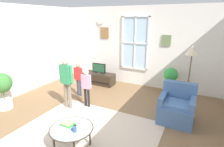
{
  "coord_description": "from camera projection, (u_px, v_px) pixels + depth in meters",
  "views": [
    {
      "loc": [
        2.1,
        -2.89,
        2.31
      ],
      "look_at": [
        0.25,
        0.72,
        1.05
      ],
      "focal_mm": 28.86,
      "sensor_mm": 36.0,
      "label": 1
    }
  ],
  "objects": [
    {
      "name": "person_green_shirt",
      "position": [
        66.0,
        77.0,
        4.6
      ],
      "size": [
        0.41,
        0.19,
        1.37
      ],
      "color": "#726656",
      "rests_on": "ground_plane"
    },
    {
      "name": "remote_near_books",
      "position": [
        74.0,
        127.0,
        3.21
      ],
      "size": [
        0.08,
        0.15,
        0.02
      ],
      "primitive_type": "cube",
      "rotation": [
        0.0,
        0.0,
        0.3
      ],
      "color": "black",
      "rests_on": "coffee_table"
    },
    {
      "name": "person_red_shirt",
      "position": [
        78.0,
        76.0,
        5.42
      ],
      "size": [
        0.31,
        0.14,
        1.03
      ],
      "color": "#333851",
      "rests_on": "ground_plane"
    },
    {
      "name": "potted_plant_corner",
      "position": [
        2.0,
        87.0,
        4.63
      ],
      "size": [
        0.52,
        0.52,
        0.97
      ],
      "color": "silver",
      "rests_on": "ground_plane"
    },
    {
      "name": "tv_stand",
      "position": [
        99.0,
        78.0,
        6.54
      ],
      "size": [
        1.13,
        0.47,
        0.4
      ],
      "color": "#2D2319",
      "rests_on": "ground_plane"
    },
    {
      "name": "back_wall",
      "position": [
        136.0,
        47.0,
        6.23
      ],
      "size": [
        5.67,
        0.17,
        2.7
      ],
      "color": "silver",
      "rests_on": "ground_plane"
    },
    {
      "name": "person_pink_shirt",
      "position": [
        86.0,
        84.0,
        4.72
      ],
      "size": [
        0.31,
        0.14,
        1.04
      ],
      "color": "black",
      "rests_on": "ground_plane"
    },
    {
      "name": "armchair",
      "position": [
        177.0,
        108.0,
        4.15
      ],
      "size": [
        0.76,
        0.74,
        0.87
      ],
      "color": "#476B9E",
      "rests_on": "ground_plane"
    },
    {
      "name": "book_stack",
      "position": [
        67.0,
        123.0,
        3.3
      ],
      "size": [
        0.24,
        0.17,
        0.05
      ],
      "color": "green",
      "rests_on": "coffee_table"
    },
    {
      "name": "potted_plant_by_window",
      "position": [
        170.0,
        81.0,
        5.49
      ],
      "size": [
        0.43,
        0.43,
        0.88
      ],
      "color": "#9E6B4C",
      "rests_on": "ground_plane"
    },
    {
      "name": "floor_lamp",
      "position": [
        192.0,
        57.0,
        4.31
      ],
      "size": [
        0.32,
        0.32,
        1.69
      ],
      "color": "black",
      "rests_on": "ground_plane"
    },
    {
      "name": "cup",
      "position": [
        74.0,
        129.0,
        3.09
      ],
      "size": [
        0.07,
        0.07,
        0.09
      ],
      "primitive_type": "cylinder",
      "color": "#334C8C",
      "rests_on": "coffee_table"
    },
    {
      "name": "ground_plane",
      "position": [
        88.0,
        125.0,
        4.06
      ],
      "size": [
        6.27,
        6.53,
        0.02
      ],
      "primitive_type": "cube",
      "color": "brown"
    },
    {
      "name": "coffee_table",
      "position": [
        72.0,
        129.0,
        3.21
      ],
      "size": [
        0.79,
        0.79,
        0.44
      ],
      "color": "#99B2B7",
      "rests_on": "ground_plane"
    },
    {
      "name": "television",
      "position": [
        99.0,
        68.0,
        6.43
      ],
      "size": [
        0.52,
        0.08,
        0.36
      ],
      "color": "#4C4C4C",
      "rests_on": "tv_stand"
    },
    {
      "name": "area_rug",
      "position": [
        86.0,
        134.0,
        3.74
      ],
      "size": [
        2.83,
        2.3,
        0.01
      ],
      "primitive_type": "cube",
      "color": "#C6B29E",
      "rests_on": "ground_plane"
    }
  ]
}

